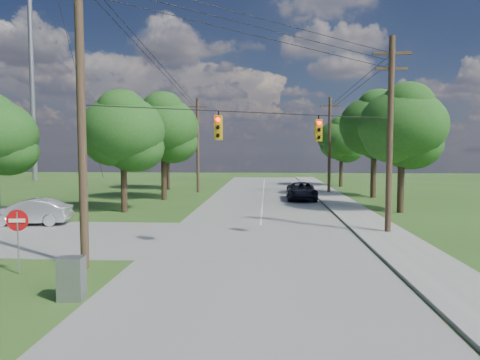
# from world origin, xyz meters

# --- Properties ---
(ground) EXTENTS (140.00, 140.00, 0.00)m
(ground) POSITION_xyz_m (0.00, 0.00, 0.00)
(ground) COLOR #30531B
(ground) RESTS_ON ground
(main_road) EXTENTS (10.00, 100.00, 0.03)m
(main_road) POSITION_xyz_m (2.00, 5.00, 0.01)
(main_road) COLOR gray
(main_road) RESTS_ON ground
(sidewalk_east) EXTENTS (2.60, 100.00, 0.12)m
(sidewalk_east) POSITION_xyz_m (8.70, 5.00, 0.06)
(sidewalk_east) COLOR #A6A49C
(sidewalk_east) RESTS_ON ground
(pole_sw) EXTENTS (2.00, 0.32, 12.00)m
(pole_sw) POSITION_xyz_m (-4.60, 0.40, 6.23)
(pole_sw) COLOR #51392A
(pole_sw) RESTS_ON ground
(pole_ne) EXTENTS (2.00, 0.32, 10.50)m
(pole_ne) POSITION_xyz_m (8.90, 8.00, 5.47)
(pole_ne) COLOR #51392A
(pole_ne) RESTS_ON ground
(pole_north_e) EXTENTS (2.00, 0.32, 10.00)m
(pole_north_e) POSITION_xyz_m (8.90, 30.00, 5.13)
(pole_north_e) COLOR #51392A
(pole_north_e) RESTS_ON ground
(pole_north_w) EXTENTS (2.00, 0.32, 10.00)m
(pole_north_w) POSITION_xyz_m (-5.00, 30.00, 5.13)
(pole_north_w) COLOR #51392A
(pole_north_w) RESTS_ON ground
(power_lines) EXTENTS (13.93, 29.62, 4.93)m
(power_lines) POSITION_xyz_m (1.50, 11.54, 9.15)
(power_lines) COLOR black
(power_lines) RESTS_ON ground
(traffic_signals) EXTENTS (4.91, 3.27, 1.05)m
(traffic_signals) POSITION_xyz_m (2.55, 4.43, 5.50)
(traffic_signals) COLOR gold
(traffic_signals) RESTS_ON ground
(radio_mast) EXTENTS (0.70, 0.70, 45.00)m
(radio_mast) POSITION_xyz_m (-32.00, 46.00, 22.50)
(radio_mast) COLOR gray
(radio_mast) RESTS_ON ground
(tree_w_near) EXTENTS (6.00, 6.00, 8.40)m
(tree_w_near) POSITION_xyz_m (-8.00, 15.00, 5.92)
(tree_w_near) COLOR #443322
(tree_w_near) RESTS_ON ground
(tree_w_mid) EXTENTS (6.40, 6.40, 9.22)m
(tree_w_mid) POSITION_xyz_m (-7.00, 23.00, 6.58)
(tree_w_mid) COLOR #443322
(tree_w_mid) RESTS_ON ground
(tree_w_far) EXTENTS (6.00, 6.00, 8.73)m
(tree_w_far) POSITION_xyz_m (-9.00, 33.00, 6.25)
(tree_w_far) COLOR #443322
(tree_w_far) RESTS_ON ground
(tree_e_near) EXTENTS (6.20, 6.20, 8.81)m
(tree_e_near) POSITION_xyz_m (12.00, 16.00, 6.25)
(tree_e_near) COLOR #443322
(tree_e_near) RESTS_ON ground
(tree_e_mid) EXTENTS (6.60, 6.60, 9.64)m
(tree_e_mid) POSITION_xyz_m (12.50, 26.00, 6.91)
(tree_e_mid) COLOR #443322
(tree_e_mid) RESTS_ON ground
(tree_e_far) EXTENTS (5.80, 5.80, 8.32)m
(tree_e_far) POSITION_xyz_m (11.50, 38.00, 5.92)
(tree_e_far) COLOR #443322
(tree_e_far) RESTS_ON ground
(car_cross_silver) EXTENTS (4.88, 2.28, 1.55)m
(car_cross_silver) POSITION_xyz_m (-11.88, 9.30, 0.81)
(car_cross_silver) COLOR silver
(car_cross_silver) RESTS_ON cross_road
(car_main_north) EXTENTS (2.70, 5.67, 1.56)m
(car_main_north) POSITION_xyz_m (5.50, 23.37, 0.81)
(car_main_north) COLOR black
(car_main_north) RESTS_ON main_road
(control_cabinet) EXTENTS (0.77, 0.59, 1.32)m
(control_cabinet) POSITION_xyz_m (-3.50, -3.08, 0.66)
(control_cabinet) COLOR gray
(control_cabinet) RESTS_ON ground
(do_not_enter_sign) EXTENTS (0.79, 0.15, 2.37)m
(do_not_enter_sign) POSITION_xyz_m (-6.65, -0.57, 1.73)
(do_not_enter_sign) COLOR gray
(do_not_enter_sign) RESTS_ON ground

